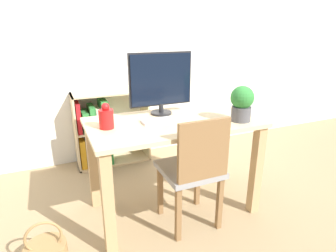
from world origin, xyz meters
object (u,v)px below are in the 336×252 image
object	(u,v)px
vase	(106,118)
bookshelf	(101,133)
monitor	(161,81)
potted_plant	(242,103)
chair	(194,168)
keyboard	(168,120)

from	to	relation	value
vase	bookshelf	xyz separation A→B (m)	(0.11, 1.00, -0.46)
monitor	potted_plant	xyz separation A→B (m)	(0.46, -0.40, -0.12)
monitor	potted_plant	bearing A→B (deg)	-40.58
chair	potted_plant	bearing A→B (deg)	8.77
chair	bookshelf	distance (m)	1.35
monitor	keyboard	bearing A→B (deg)	-96.25
keyboard	potted_plant	xyz separation A→B (m)	(0.48, -0.21, 0.13)
potted_plant	chair	xyz separation A→B (m)	(-0.40, -0.06, -0.41)
potted_plant	chair	world-z (taller)	potted_plant
vase	potted_plant	xyz separation A→B (m)	(0.93, -0.22, 0.06)
vase	bookshelf	bearing A→B (deg)	83.72
monitor	keyboard	xyz separation A→B (m)	(-0.02, -0.19, -0.25)
monitor	chair	bearing A→B (deg)	-82.74
bookshelf	vase	bearing A→B (deg)	-96.28
keyboard	bookshelf	world-z (taller)	bookshelf
potted_plant	keyboard	bearing A→B (deg)	156.59
chair	bookshelf	size ratio (longest dim) A/B	1.10
monitor	keyboard	distance (m)	0.31
monitor	potted_plant	size ratio (longest dim) A/B	1.96
keyboard	bookshelf	bearing A→B (deg)	108.14
keyboard	monitor	bearing A→B (deg)	83.75
monitor	chair	size ratio (longest dim) A/B	0.59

